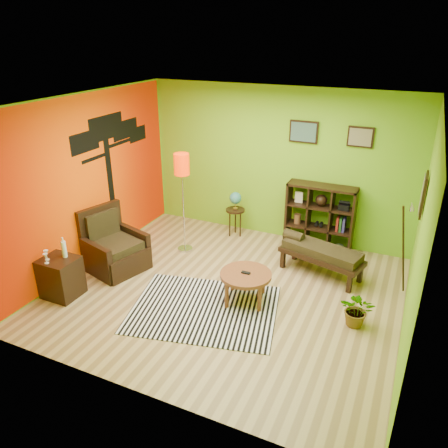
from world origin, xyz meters
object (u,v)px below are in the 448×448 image
at_px(bench, 320,252).
at_px(cube_shelf, 320,217).
at_px(globe_table, 235,203).
at_px(potted_plant, 357,313).
at_px(side_cabinet, 61,277).
at_px(floor_lamp, 182,173).
at_px(coffee_table, 246,277).
at_px(armchair, 114,251).

bearing_deg(bench, cube_shelf, 103.45).
xyz_separation_m(globe_table, potted_plant, (2.60, -1.92, -0.47)).
relative_size(side_cabinet, potted_plant, 1.87).
xyz_separation_m(side_cabinet, floor_lamp, (0.94, 2.06, 1.13)).
xyz_separation_m(cube_shelf, potted_plant, (1.01, -2.06, -0.41)).
bearing_deg(floor_lamp, globe_table, 58.15).
xyz_separation_m(floor_lamp, bench, (2.40, 0.15, -1.05)).
relative_size(coffee_table, side_cabinet, 0.81).
height_order(bench, potted_plant, bench).
distance_m(side_cabinet, floor_lamp, 2.53).
bearing_deg(side_cabinet, floor_lamp, 65.45).
distance_m(armchair, floor_lamp, 1.71).
relative_size(armchair, bench, 0.73).
bearing_deg(potted_plant, globe_table, 143.50).
xyz_separation_m(armchair, bench, (3.14, 1.20, 0.09)).
distance_m(side_cabinet, globe_table, 3.38).
height_order(coffee_table, bench, bench).
bearing_deg(potted_plant, side_cabinet, -165.39).
relative_size(coffee_table, globe_table, 0.85).
distance_m(coffee_table, bench, 1.44).
bearing_deg(floor_lamp, side_cabinet, -114.55).
bearing_deg(globe_table, potted_plant, -36.50).
bearing_deg(bench, coffee_table, -123.25).
relative_size(globe_table, bench, 0.62).
xyz_separation_m(armchair, side_cabinet, (-0.19, -1.01, 0.00)).
bearing_deg(side_cabinet, cube_shelf, 45.18).
bearing_deg(bench, globe_table, 156.36).
relative_size(armchair, globe_table, 1.18).
relative_size(coffee_table, armchair, 0.72).
relative_size(armchair, side_cabinet, 1.13).
bearing_deg(side_cabinet, armchair, 79.26).
distance_m(bench, potted_plant, 1.39).
bearing_deg(armchair, bench, 20.85).
bearing_deg(globe_table, cube_shelf, 4.83).
relative_size(side_cabinet, cube_shelf, 0.77).
distance_m(coffee_table, floor_lamp, 2.19).
distance_m(coffee_table, armchair, 2.36).
bearing_deg(potted_plant, coffee_table, -177.32).
bearing_deg(cube_shelf, globe_table, -175.17).
relative_size(globe_table, cube_shelf, 0.73).
xyz_separation_m(globe_table, bench, (1.81, -0.79, -0.27)).
distance_m(coffee_table, cube_shelf, 2.22).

